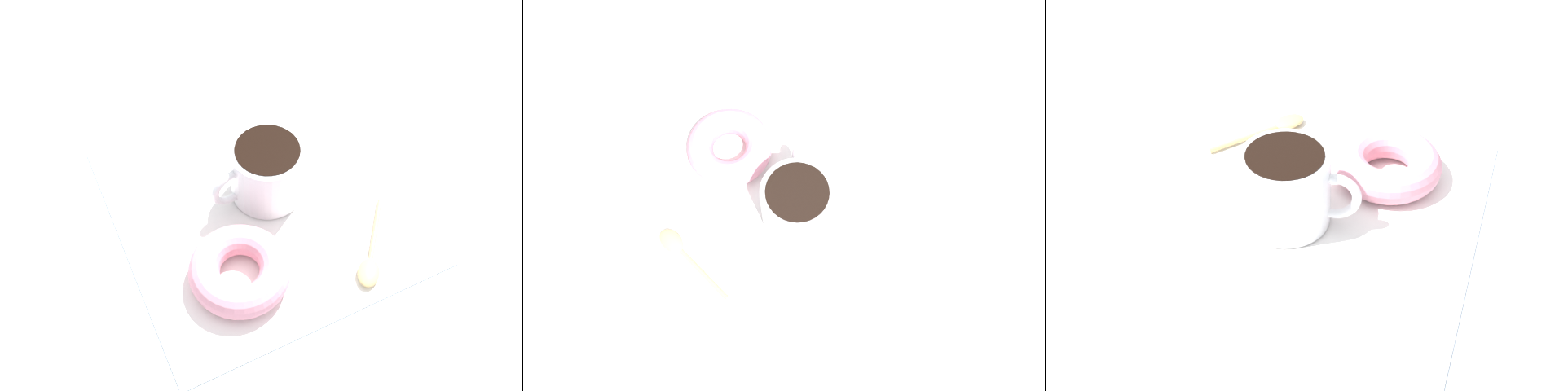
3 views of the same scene
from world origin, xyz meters
TOP-DOWN VIEW (x-y plane):
  - ground_plane at (0.00, 0.00)cm, footprint 120.00×120.00cm
  - napkin at (1.45, -1.54)cm, footprint 35.12×35.12cm
  - coffee_cup at (2.96, -0.03)cm, footprint 11.58×8.55cm
  - donut at (-5.22, -8.78)cm, footprint 11.05×11.05cm
  - spoon at (8.22, -14.25)cm, footprint 9.18×9.63cm

SIDE VIEW (x-z plane):
  - ground_plane at x=0.00cm, z-range -2.00..0.00cm
  - napkin at x=1.45cm, z-range 0.00..0.30cm
  - spoon at x=8.22cm, z-range 0.25..1.15cm
  - donut at x=-5.22cm, z-range 0.30..3.72cm
  - coffee_cup at x=2.96cm, z-range 0.44..8.19cm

